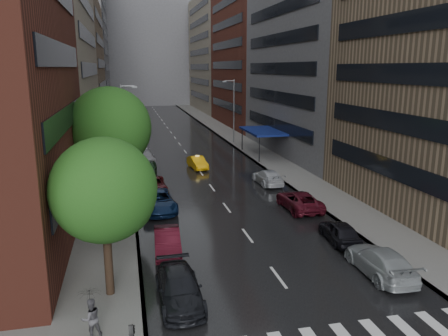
{
  "coord_description": "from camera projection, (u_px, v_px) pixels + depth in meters",
  "views": [
    {
      "loc": [
        -7.48,
        -15.98,
        10.83
      ],
      "look_at": [
        0.0,
        17.0,
        3.0
      ],
      "focal_mm": 35.0,
      "sensor_mm": 36.0,
      "label": 1
    }
  ],
  "objects": [
    {
      "name": "ground",
      "position": [
        309.0,
        319.0,
        19.24
      ],
      "size": [
        220.0,
        220.0,
        0.0
      ],
      "primitive_type": "plane",
      "color": "gray",
      "rests_on": "ground"
    },
    {
      "name": "road",
      "position": [
        176.0,
        140.0,
        66.74
      ],
      "size": [
        14.0,
        140.0,
        0.01
      ],
      "primitive_type": "cube",
      "color": "black",
      "rests_on": "ground"
    },
    {
      "name": "sidewalk_left",
      "position": [
        116.0,
        141.0,
        64.79
      ],
      "size": [
        4.0,
        140.0,
        0.15
      ],
      "primitive_type": "cube",
      "color": "gray",
      "rests_on": "ground"
    },
    {
      "name": "sidewalk_right",
      "position": [
        233.0,
        137.0,
        68.66
      ],
      "size": [
        4.0,
        140.0,
        0.15
      ],
      "primitive_type": "cube",
      "color": "gray",
      "rests_on": "ground"
    },
    {
      "name": "buildings_left",
      "position": [
        72.0,
        33.0,
        68.25
      ],
      "size": [
        8.0,
        108.0,
        38.0
      ],
      "color": "maroon",
      "rests_on": "ground"
    },
    {
      "name": "buildings_right",
      "position": [
        259.0,
        41.0,
        72.95
      ],
      "size": [
        8.05,
        109.1,
        36.0
      ],
      "color": "#937A5B",
      "rests_on": "ground"
    },
    {
      "name": "building_far",
      "position": [
        148.0,
        49.0,
        127.74
      ],
      "size": [
        40.0,
        14.0,
        32.0
      ],
      "primitive_type": "cube",
      "color": "slate",
      "rests_on": "ground"
    },
    {
      "name": "tree_near",
      "position": [
        104.0,
        190.0,
        19.95
      ],
      "size": [
        4.89,
        4.89,
        7.79
      ],
      "color": "#382619",
      "rests_on": "ground"
    },
    {
      "name": "tree_mid",
      "position": [
        110.0,
        128.0,
        31.57
      ],
      "size": [
        5.97,
        5.97,
        9.52
      ],
      "color": "#382619",
      "rests_on": "ground"
    },
    {
      "name": "tree_far",
      "position": [
        115.0,
        123.0,
        45.92
      ],
      "size": [
        4.64,
        4.64,
        7.4
      ],
      "color": "#382619",
      "rests_on": "ground"
    },
    {
      "name": "taxi",
      "position": [
        197.0,
        163.0,
        47.64
      ],
      "size": [
        1.91,
        4.18,
        1.33
      ],
      "primitive_type": "imported",
      "rotation": [
        0.0,
        0.0,
        0.13
      ],
      "color": "#FDB30D",
      "rests_on": "ground"
    },
    {
      "name": "parked_cars_left",
      "position": [
        155.0,
        195.0,
        35.36
      ],
      "size": [
        2.99,
        36.65,
        1.55
      ],
      "color": "black",
      "rests_on": "ground"
    },
    {
      "name": "parked_cars_right",
      "position": [
        312.0,
        210.0,
        31.54
      ],
      "size": [
        2.42,
        23.98,
        1.5
      ],
      "color": "#9EA4A7",
      "rests_on": "ground"
    },
    {
      "name": "ped_black_umbrella",
      "position": [
        90.0,
        309.0,
        17.44
      ],
      "size": [
        1.0,
        0.98,
        2.09
      ],
      "color": "#504F54",
      "rests_on": "sidewalk_left"
    },
    {
      "name": "street_lamp_left",
      "position": [
        123.0,
        126.0,
        44.97
      ],
      "size": [
        1.74,
        0.22,
        9.0
      ],
      "color": "gray",
      "rests_on": "sidewalk_left"
    },
    {
      "name": "street_lamp_right",
      "position": [
        233.0,
        110.0,
        62.55
      ],
      "size": [
        1.74,
        0.22,
        9.0
      ],
      "color": "gray",
      "rests_on": "sidewalk_right"
    },
    {
      "name": "awning",
      "position": [
        263.0,
        131.0,
        53.72
      ],
      "size": [
        4.0,
        8.0,
        3.12
      ],
      "color": "navy",
      "rests_on": "sidewalk_right"
    }
  ]
}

